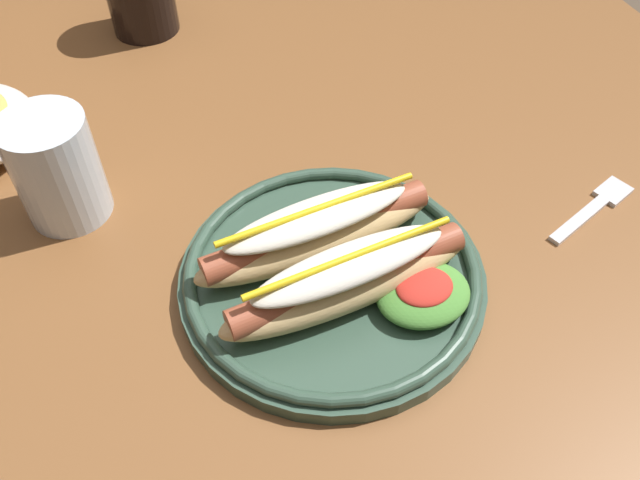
{
  "coord_description": "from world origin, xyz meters",
  "views": [
    {
      "loc": [
        -0.13,
        -0.53,
        1.22
      ],
      "look_at": [
        0.02,
        -0.16,
        0.77
      ],
      "focal_mm": 37.38,
      "sensor_mm": 36.0,
      "label": 1
    }
  ],
  "objects": [
    {
      "name": "water_cup",
      "position": [
        -0.19,
        -0.01,
        0.8
      ],
      "size": [
        0.08,
        0.08,
        0.11
      ],
      "primitive_type": "cylinder",
      "color": "silver",
      "rests_on": "dining_table"
    },
    {
      "name": "dining_table",
      "position": [
        0.0,
        0.0,
        0.64
      ],
      "size": [
        1.18,
        0.95,
        0.74
      ],
      "color": "brown",
      "rests_on": "ground_plane"
    },
    {
      "name": "fork",
      "position": [
        0.3,
        -0.2,
        0.74
      ],
      "size": [
        0.12,
        0.06,
        0.0
      ],
      "rotation": [
        0.0,
        0.0,
        0.35
      ],
      "color": "silver",
      "rests_on": "dining_table"
    },
    {
      "name": "ground_plane",
      "position": [
        0.0,
        0.0,
        0.0
      ],
      "size": [
        8.0,
        8.0,
        0.0
      ],
      "primitive_type": "plane",
      "color": "brown"
    },
    {
      "name": "hot_dog_plate",
      "position": [
        0.02,
        -0.19,
        0.77
      ],
      "size": [
        0.28,
        0.28,
        0.08
      ],
      "color": "#334C3D",
      "rests_on": "dining_table"
    }
  ]
}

